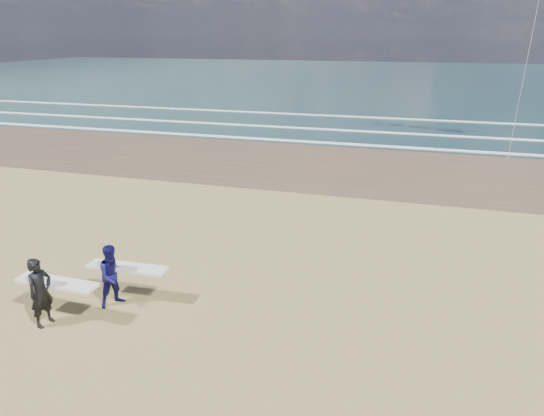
% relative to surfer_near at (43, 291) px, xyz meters
% --- Properties ---
extents(ocean, '(220.00, 100.00, 0.02)m').
position_rel_surfer_near_xyz_m(ocean, '(19.77, 72.02, -0.91)').
color(ocean, '#1A363A').
rests_on(ocean, ground).
extents(surfer_near, '(2.21, 1.00, 1.80)m').
position_rel_surfer_near_xyz_m(surfer_near, '(0.00, 0.00, 0.00)').
color(surfer_near, black).
rests_on(surfer_near, ground).
extents(surfer_far, '(2.22, 1.20, 1.72)m').
position_rel_surfer_near_xyz_m(surfer_far, '(1.16, 1.31, -0.05)').
color(surfer_far, '#0D0B41').
rests_on(surfer_far, ground).
extents(kite_1, '(6.69, 4.84, 11.77)m').
position_rel_surfer_near_xyz_m(kite_1, '(14.57, 24.36, 5.91)').
color(kite_1, slate).
rests_on(kite_1, ground).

